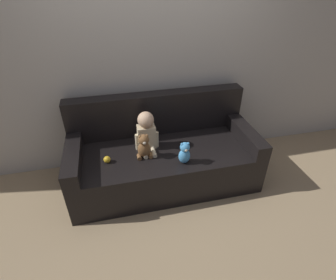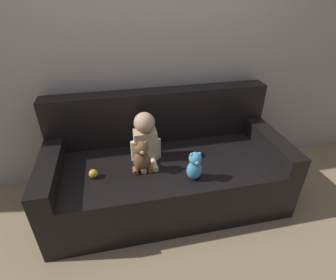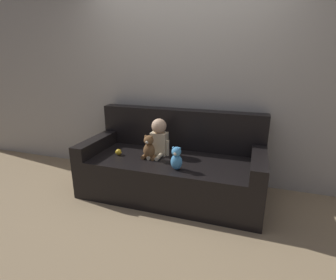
# 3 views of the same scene
# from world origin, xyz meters

# --- Properties ---
(ground_plane) EXTENTS (12.00, 12.00, 0.00)m
(ground_plane) POSITION_xyz_m (0.00, 0.00, 0.00)
(ground_plane) COLOR #9E8460
(wall_back) EXTENTS (8.00, 0.05, 2.60)m
(wall_back) POSITION_xyz_m (0.00, 0.56, 1.30)
(wall_back) COLOR #ADA89E
(wall_back) RESTS_ON ground_plane
(couch) EXTENTS (2.08, 0.94, 0.96)m
(couch) POSITION_xyz_m (0.00, 0.06, 0.32)
(couch) COLOR black
(couch) RESTS_ON ground_plane
(person_baby) EXTENTS (0.26, 0.32, 0.43)m
(person_baby) POSITION_xyz_m (-0.18, 0.06, 0.67)
(person_baby) COLOR beige
(person_baby) RESTS_ON couch
(teddy_bear_brown) EXTENTS (0.16, 0.13, 0.28)m
(teddy_bear_brown) POSITION_xyz_m (-0.23, -0.11, 0.59)
(teddy_bear_brown) COLOR brown
(teddy_bear_brown) RESTS_ON couch
(plush_toy_side) EXTENTS (0.12, 0.11, 0.25)m
(plush_toy_side) POSITION_xyz_m (0.15, -0.30, 0.58)
(plush_toy_side) COLOR #4C9EDB
(plush_toy_side) RESTS_ON couch
(toy_ball) EXTENTS (0.07, 0.07, 0.07)m
(toy_ball) POSITION_xyz_m (-0.62, -0.12, 0.50)
(toy_ball) COLOR gold
(toy_ball) RESTS_ON couch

